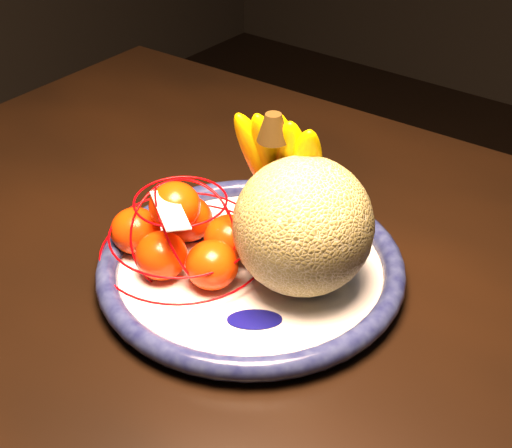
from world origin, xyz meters
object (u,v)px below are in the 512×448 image
Objects in this scene: cantaloupe at (303,226)px; dining_table at (345,364)px; banana_bunch at (287,170)px; mandarin_bag at (183,235)px; fruit_bowl at (251,267)px.

dining_table is at bearing 2.72° from cantaloupe.
banana_bunch is at bearing 157.70° from dining_table.
mandarin_bag reaches higher than dining_table.
banana_bunch is at bearing 86.96° from fruit_bowl.
dining_table is at bearing 7.60° from fruit_bowl.
fruit_bowl is 2.33× the size of cantaloupe.
cantaloupe is 0.75× the size of banana_bunch.
mandarin_bag is (-0.08, -0.10, -0.07)m from banana_bunch.
fruit_bowl is 1.66× the size of mandarin_bag.
cantaloupe is at bearing -50.62° from banana_bunch.
cantaloupe is 0.71× the size of mandarin_bag.
mandarin_bag is at bearing -159.77° from cantaloupe.
mandarin_bag is (-0.20, -0.05, 0.13)m from dining_table.
fruit_bowl is at bearing -167.32° from cantaloupe.
dining_table is 0.16m from fruit_bowl.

